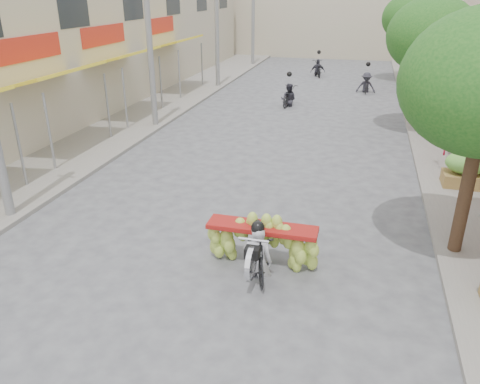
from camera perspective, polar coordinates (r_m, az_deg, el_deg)
The scene contains 18 objects.
ground at distance 8.65m, azimuth -10.17°, elevation -15.99°, with size 120.00×120.00×0.00m, color #56575B.
sidewalk_left at distance 23.88m, azimuth -10.80°, elevation 10.12°, with size 4.00×60.00×0.12m, color gray.
sidewalk_right at distance 21.99m, azimuth 24.74°, elevation 7.22°, with size 4.00×60.00×0.12m, color gray.
shophouse_row_left at distance 25.11m, azimuth -23.16°, elevation 16.19°, with size 9.77×40.00×6.00m.
far_building at distance 44.11m, azimuth 11.51°, elevation 20.62°, with size 20.00×6.00×7.00m, color #B1A68C.
utility_pole_mid at distance 19.91m, azimuth -11.10°, elevation 19.07°, with size 0.60×0.24×8.00m.
utility_pole_far at distance 28.30m, azimuth -2.87°, elevation 20.67°, with size 0.60×0.24×8.00m.
utility_pole_back at distance 36.97m, azimuth 1.62°, elevation 21.37°, with size 0.60×0.24×8.00m.
street_tree_mid at distance 20.16m, azimuth 22.37°, elevation 17.17°, with size 3.40×3.40×5.25m.
street_tree_far at distance 32.08m, azimuth 20.07°, elevation 19.29°, with size 3.40×3.40×5.25m.
produce_crate_mid at distance 15.06m, azimuth 25.89°, elevation 2.79°, with size 1.20×0.88×1.16m.
produce_crate_far at distance 22.68m, azimuth 22.67°, elevation 9.73°, with size 1.20×0.88×1.16m.
banana_motorbike at distance 9.68m, azimuth 2.42°, elevation -5.94°, with size 2.31×1.91×2.07m.
market_umbrella at distance 15.58m, azimuth 24.86°, elevation 10.79°, with size 2.83×2.83×1.95m.
pedestrian at distance 19.85m, azimuth 23.50°, elevation 8.55°, with size 0.93×0.93×1.68m.
bg_motorbike_a at distance 23.98m, azimuth 5.96°, elevation 12.10°, with size 0.84×1.77×1.95m.
bg_motorbike_b at distance 28.00m, azimuth 15.21°, elevation 13.33°, with size 1.07×1.70×1.95m.
bg_motorbike_c at distance 32.78m, azimuth 9.51°, elevation 15.07°, with size 1.09×1.90×1.95m.
Camera 1 is at (3.09, -5.95, 5.46)m, focal length 35.00 mm.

